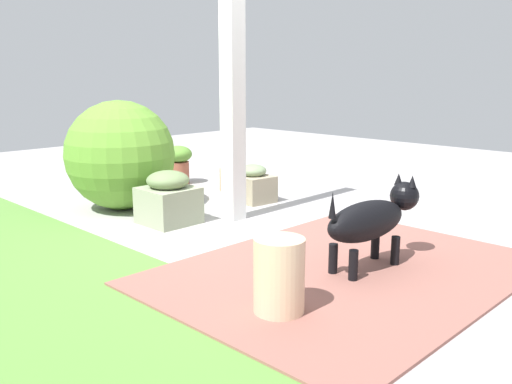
# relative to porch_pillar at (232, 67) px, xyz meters

# --- Properties ---
(ground_plane) EXTENTS (12.00, 12.00, 0.00)m
(ground_plane) POSITION_rel_porch_pillar_xyz_m (-0.37, 0.10, -1.29)
(ground_plane) COLOR #A8A4A4
(brick_path) EXTENTS (1.80, 2.40, 0.02)m
(brick_path) POSITION_rel_porch_pillar_xyz_m (-1.47, 0.40, -1.29)
(brick_path) COLOR #925B50
(brick_path) RESTS_ON ground
(porch_pillar) EXTENTS (0.15, 0.15, 2.59)m
(porch_pillar) POSITION_rel_porch_pillar_xyz_m (0.00, 0.00, 0.00)
(porch_pillar) COLOR white
(porch_pillar) RESTS_ON ground
(stone_planter_nearest) EXTENTS (0.43, 0.36, 0.37)m
(stone_planter_nearest) POSITION_rel_porch_pillar_xyz_m (0.35, -0.59, -1.13)
(stone_planter_nearest) COLOR tan
(stone_planter_nearest) RESTS_ON ground
(stone_planter_mid) EXTENTS (0.43, 0.42, 0.45)m
(stone_planter_mid) POSITION_rel_porch_pillar_xyz_m (0.29, 0.48, -1.08)
(stone_planter_mid) COLOR gray
(stone_planter_mid) RESTS_ON ground
(round_shrub) EXTENTS (1.01, 1.01, 1.01)m
(round_shrub) POSITION_rel_porch_pillar_xyz_m (1.02, 0.47, -0.79)
(round_shrub) COLOR #609633
(round_shrub) RESTS_ON ground
(terracotta_pot_tall) EXTENTS (0.32, 0.32, 0.62)m
(terracotta_pot_tall) POSITION_rel_porch_pillar_xyz_m (0.86, -0.82, -1.08)
(terracotta_pot_tall) COLOR #BD7447
(terracotta_pot_tall) RESTS_ON ground
(terracotta_pot_broad) EXTENTS (0.32, 0.32, 0.44)m
(terracotta_pot_broad) POSITION_rel_porch_pillar_xyz_m (1.58, -0.63, -1.05)
(terracotta_pot_broad) COLOR #9A503C
(terracotta_pot_broad) RESTS_ON ground
(dog) EXTENTS (0.28, 0.85, 0.58)m
(dog) POSITION_rel_porch_pillar_xyz_m (-1.55, 0.24, -0.96)
(dog) COLOR black
(dog) RESTS_ON ground
(ceramic_urn) EXTENTS (0.27, 0.27, 0.42)m
(ceramic_urn) POSITION_rel_porch_pillar_xyz_m (-1.59, 1.17, -1.09)
(ceramic_urn) COLOR beige
(ceramic_urn) RESTS_ON ground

